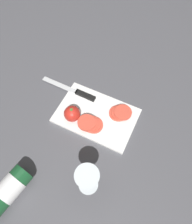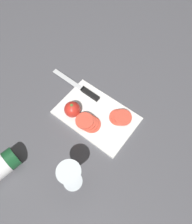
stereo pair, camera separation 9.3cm
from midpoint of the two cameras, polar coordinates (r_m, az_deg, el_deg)
ground_plane at (r=0.99m, az=-1.52°, el=1.57°), size 3.00×3.00×0.00m
cutting_board at (r=0.96m, az=2.76°, el=-1.30°), size 0.34×0.23×0.01m
wine_glass at (r=0.77m, az=-3.26°, el=-16.47°), size 0.08×0.08×0.15m
whole_tomato at (r=0.93m, az=-3.38°, el=0.43°), size 0.07×0.07×0.07m
knife at (r=1.01m, az=-0.32°, el=5.40°), size 0.28×0.03×0.01m
tomato_slice_stack_near at (r=0.95m, az=9.17°, el=-1.63°), size 0.10×0.08×0.02m
tomato_slice_stack_far at (r=0.92m, az=0.81°, el=-3.04°), size 0.10×0.09×0.03m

